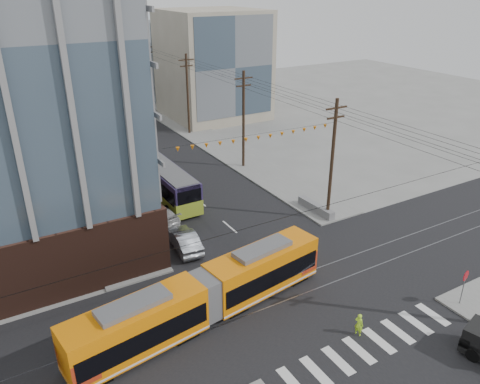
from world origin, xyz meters
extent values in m
plane|color=slate|center=(0.00, 0.00, 0.00)|extent=(160.00, 160.00, 0.00)
cube|color=gray|center=(16.00, 48.00, 8.00)|extent=(14.00, 14.00, 16.00)
cube|color=#8C99A5|center=(18.00, 68.00, 7.00)|extent=(16.00, 16.00, 14.00)
cylinder|color=black|center=(8.50, 56.00, 5.50)|extent=(0.30, 0.30, 11.00)
imported|color=gray|center=(-4.95, 12.62, 0.81)|extent=(2.18, 5.04, 1.61)
imported|color=#B6B6B6|center=(-5.03, 18.17, 0.72)|extent=(3.06, 5.27, 1.44)
imported|color=#4F4F52|center=(-5.16, 24.50, 0.68)|extent=(3.79, 5.34, 1.35)
imported|color=#B3F228|center=(0.08, -1.94, 0.77)|extent=(0.51, 0.64, 1.54)
cube|color=slate|center=(8.30, 12.43, 0.44)|extent=(1.16, 4.45, 0.88)
camera|label=1|loc=(-17.45, -17.71, 19.70)|focal=35.00mm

